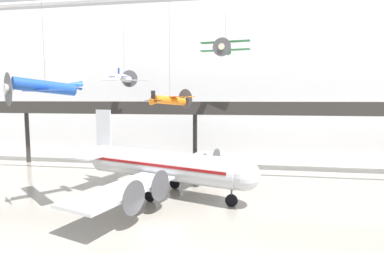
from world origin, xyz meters
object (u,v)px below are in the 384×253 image
(suspended_plane_orange_highwing, at_px, (170,100))
(suspended_plane_blue_trainer, at_px, (45,87))
(suspended_plane_white_twin, at_px, (124,78))
(airliner_silver_main, at_px, (161,165))
(suspended_plane_green_biplane, at_px, (225,47))

(suspended_plane_orange_highwing, height_order, suspended_plane_blue_trainer, suspended_plane_blue_trainer)
(suspended_plane_white_twin, height_order, suspended_plane_blue_trainer, suspended_plane_white_twin)
(suspended_plane_orange_highwing, bearing_deg, suspended_plane_white_twin, 80.00)
(airliner_silver_main, distance_m, suspended_plane_blue_trainer, 14.97)
(suspended_plane_orange_highwing, bearing_deg, suspended_plane_blue_trainer, 165.52)
(suspended_plane_green_biplane, xyz_separation_m, suspended_plane_blue_trainer, (-16.75, -16.17, -6.02))
(suspended_plane_green_biplane, xyz_separation_m, suspended_plane_orange_highwing, (-6.28, -7.44, -7.32))
(suspended_plane_blue_trainer, bearing_deg, suspended_plane_green_biplane, 172.03)
(suspended_plane_white_twin, xyz_separation_m, suspended_plane_blue_trainer, (-0.71, -18.72, -2.06))
(airliner_silver_main, bearing_deg, suspended_plane_orange_highwing, 84.91)
(airliner_silver_main, xyz_separation_m, suspended_plane_orange_highwing, (0.77, 1.78, 7.75))
(suspended_plane_green_biplane, relative_size, suspended_plane_blue_trainer, 0.57)
(airliner_silver_main, relative_size, suspended_plane_orange_highwing, 2.14)
(suspended_plane_green_biplane, distance_m, suspended_plane_orange_highwing, 12.18)
(suspended_plane_green_biplane, height_order, suspended_plane_white_twin, suspended_plane_green_biplane)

